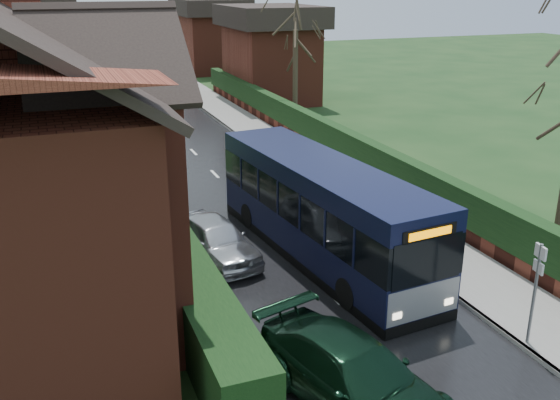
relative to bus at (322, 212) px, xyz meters
name	(u,v)px	position (x,y,z in m)	size (l,w,h in m)	color
ground	(366,332)	(-0.80, -4.43, -1.50)	(140.00, 140.00, 0.00)	#2B471E
road	(242,203)	(-0.80, 5.57, -1.49)	(6.00, 100.00, 0.02)	black
pavement	(341,189)	(3.45, 5.57, -1.43)	(2.50, 100.00, 0.14)	slate
kerb_right	(314,192)	(2.25, 5.57, -1.43)	(0.12, 100.00, 0.14)	gray
kerb_left	(164,212)	(-3.85, 5.57, -1.45)	(0.12, 100.00, 0.10)	gray
front_hedge	(166,248)	(-4.70, 0.57, -0.70)	(1.20, 16.00, 1.60)	black
picket_fence	(192,255)	(-3.95, 0.57, -1.05)	(0.10, 16.00, 0.90)	tan
right_wall_hedge	(375,163)	(5.00, 5.57, -0.48)	(0.60, 50.00, 1.80)	maroon
bus	(322,212)	(0.00, 0.00, 0.00)	(3.24, 10.11, 3.02)	black
car_silver	(215,239)	(-3.13, 0.96, -0.82)	(1.59, 3.96, 1.35)	silver
car_green	(354,376)	(-2.40, -6.83, -0.79)	(1.97, 4.84, 1.40)	black
car_distant	(153,88)	(0.08, 29.76, -0.82)	(1.42, 4.09, 1.35)	black
bus_stop_sign	(536,281)	(2.40, -6.40, 0.25)	(0.13, 0.40, 2.65)	slate
tree_right_far	(296,23)	(6.18, 17.26, 4.37)	(4.07, 4.07, 7.86)	#352B1F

